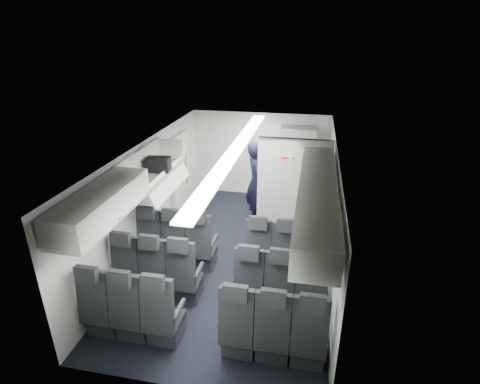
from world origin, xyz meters
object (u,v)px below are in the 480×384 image
at_px(seat_row_rear, 200,324).
at_px(carry_on_bag, 158,165).
at_px(seat_row_front, 230,252).
at_px(boarding_door, 179,175).
at_px(seat_row_mid, 217,283).
at_px(galley_unit, 297,166).
at_px(flight_attendant, 256,182).

relative_size(seat_row_rear, carry_on_bag, 8.02).
relative_size(seat_row_front, boarding_door, 1.79).
height_order(seat_row_mid, galley_unit, galley_unit).
distance_m(seat_row_mid, seat_row_rear, 0.90).
relative_size(seat_row_front, flight_attendant, 1.81).
distance_m(seat_row_rear, flight_attendant, 3.89).
bearing_deg(carry_on_bag, seat_row_rear, -64.67).
xyz_separation_m(seat_row_rear, carry_on_bag, (-1.37, 2.19, 1.39)).
bearing_deg(seat_row_mid, galley_unit, 77.12).
relative_size(galley_unit, flight_attendant, 1.03).
bearing_deg(seat_row_mid, boarding_door, 118.77).
relative_size(seat_row_front, seat_row_rear, 1.00).
bearing_deg(boarding_door, seat_row_rear, -67.13).
height_order(seat_row_rear, flight_attendant, flight_attendant).
bearing_deg(seat_row_rear, carry_on_bag, 122.11).
xyz_separation_m(boarding_door, carry_on_bag, (0.27, -1.70, 0.84)).
relative_size(boarding_door, flight_attendant, 1.01).
relative_size(seat_row_front, galley_unit, 1.75).
bearing_deg(boarding_door, flight_attendant, -0.94).
bearing_deg(carry_on_bag, seat_row_mid, -49.96).
height_order(flight_attendant, carry_on_bag, carry_on_bag).
relative_size(seat_row_rear, galley_unit, 1.75).
bearing_deg(galley_unit, seat_row_mid, -102.88).
bearing_deg(seat_row_rear, flight_attendant, 87.91).
xyz_separation_m(boarding_door, flight_attendant, (1.78, -0.03, -0.04)).
xyz_separation_m(seat_row_front, carry_on_bag, (-1.37, 0.39, 1.39)).
distance_m(flight_attendant, carry_on_bag, 2.42).
height_order(seat_row_mid, seat_row_rear, same).
height_order(seat_row_rear, galley_unit, galley_unit).
bearing_deg(galley_unit, seat_row_rear, -100.65).
xyz_separation_m(seat_row_rear, flight_attendant, (0.14, 3.86, 0.52)).
xyz_separation_m(seat_row_front, boarding_door, (-1.64, 2.09, 0.55)).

